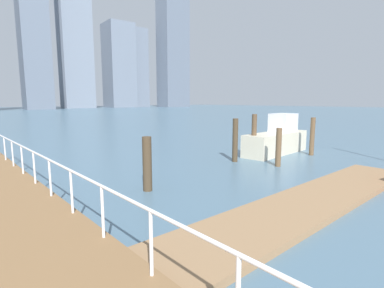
# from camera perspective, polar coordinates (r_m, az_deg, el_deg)

# --- Properties ---
(ground_plane) EXTENTS (300.00, 300.00, 0.00)m
(ground_plane) POSITION_cam_1_polar(r_m,az_deg,el_deg) (13.98, -17.18, -4.75)
(ground_plane) COLOR slate
(floating_dock) EXTENTS (12.41, 2.00, 0.18)m
(floating_dock) POSITION_cam_1_polar(r_m,az_deg,el_deg) (9.60, 21.77, -10.43)
(floating_dock) COLOR #93704C
(floating_dock) RESTS_ON ground_plane
(boardwalk_railing) EXTENTS (0.06, 29.13, 1.08)m
(boardwalk_railing) POSITION_cam_1_polar(r_m,az_deg,el_deg) (4.04, -0.91, -18.74)
(boardwalk_railing) COLOR white
(boardwalk_railing) RESTS_ON boardwalk
(dock_piling_0) EXTENTS (0.28, 0.28, 2.20)m
(dock_piling_0) POSITION_cam_1_polar(r_m,az_deg,el_deg) (15.08, 8.33, 0.72)
(dock_piling_0) COLOR #473826
(dock_piling_0) RESTS_ON ground_plane
(dock_piling_1) EXTENTS (0.31, 0.31, 1.88)m
(dock_piling_1) POSITION_cam_1_polar(r_m,az_deg,el_deg) (10.22, -8.64, -3.83)
(dock_piling_1) COLOR #473826
(dock_piling_1) RESTS_ON ground_plane
(dock_piling_2) EXTENTS (0.27, 0.27, 2.37)m
(dock_piling_2) POSITION_cam_1_polar(r_m,az_deg,el_deg) (16.21, 11.86, 1.47)
(dock_piling_2) COLOR brown
(dock_piling_2) RESTS_ON ground_plane
(dock_piling_3) EXTENTS (0.26, 0.26, 2.15)m
(dock_piling_3) POSITION_cam_1_polar(r_m,az_deg,el_deg) (18.03, 22.18, 1.35)
(dock_piling_3) COLOR brown
(dock_piling_3) RESTS_ON ground_plane
(dock_piling_5) EXTENTS (0.26, 0.26, 1.82)m
(dock_piling_5) POSITION_cam_1_polar(r_m,az_deg,el_deg) (14.44, 16.35, -0.64)
(dock_piling_5) COLOR brown
(dock_piling_5) RESTS_ON ground_plane
(moored_boat_2) EXTENTS (5.25, 1.84, 2.32)m
(moored_boat_2) POSITION_cam_1_polar(r_m,az_deg,el_deg) (18.09, 16.13, 0.87)
(moored_boat_2) COLOR beige
(moored_boat_2) RESTS_ON ground_plane
(skyline_tower_2) EXTENTS (9.61, 11.95, 56.50)m
(skyline_tower_2) POSITION_cam_1_polar(r_m,az_deg,el_deg) (120.73, -28.39, 19.45)
(skyline_tower_2) COLOR slate
(skyline_tower_2) RESTS_ON ground_plane
(skyline_tower_4) EXTENTS (12.10, 12.83, 36.77)m
(skyline_tower_4) POSITION_cam_1_polar(r_m,az_deg,el_deg) (141.14, -13.90, 14.37)
(skyline_tower_4) COLOR slate
(skyline_tower_4) RESTS_ON ground_plane
(skyline_tower_5) EXTENTS (6.76, 7.87, 36.14)m
(skyline_tower_5) POSITION_cam_1_polar(r_m,az_deg,el_deg) (146.81, -10.24, 14.11)
(skyline_tower_5) COLOR slate
(skyline_tower_5) RESTS_ON ground_plane
(skyline_tower_6) EXTENTS (14.26, 9.00, 59.67)m
(skyline_tower_6) POSITION_cam_1_polar(r_m,az_deg,el_deg) (149.04, -3.67, 18.71)
(skyline_tower_6) COLOR slate
(skyline_tower_6) RESTS_ON ground_plane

